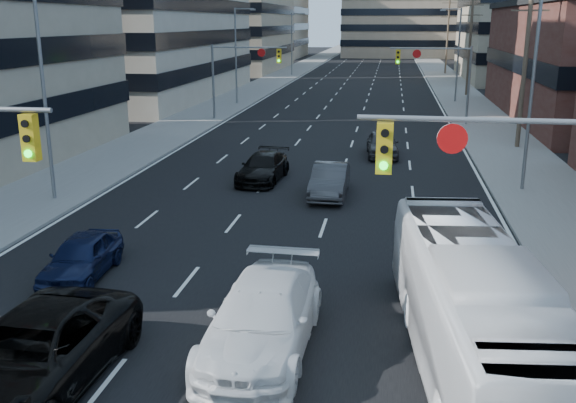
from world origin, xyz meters
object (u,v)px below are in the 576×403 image
Objects in this scene: white_van at (262,318)px; transit_bus at (475,310)px; black_pickup at (33,354)px; sedan_blue at (82,257)px.

transit_bus reaches higher than white_van.
white_van is at bearing 30.54° from black_pickup.
black_pickup reaches higher than sedan_blue.
white_van is at bearing 172.37° from transit_bus.
transit_bus is at bearing -22.04° from sedan_blue.
sedan_blue is (-11.42, 3.79, -0.80)m from transit_bus.
transit_bus reaches higher than black_pickup.
transit_bus is 2.67× the size of sedan_blue.
sedan_blue is at bearing 109.26° from black_pickup.
black_pickup is 1.03× the size of white_van.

